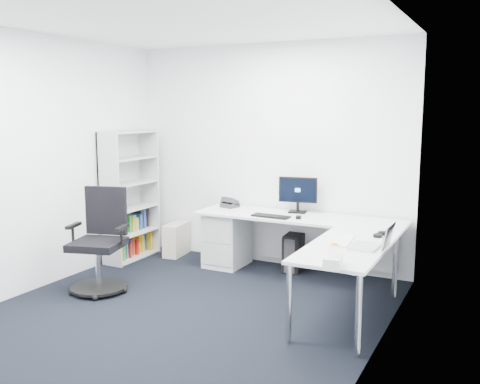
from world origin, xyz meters
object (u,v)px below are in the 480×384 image
at_px(task_chair, 97,241).
at_px(monitor, 298,194).
at_px(l_desk, 287,253).
at_px(laptop, 365,234).
at_px(bookshelf, 130,196).

xyz_separation_m(task_chair, monitor, (1.60, 1.66, 0.37)).
bearing_deg(l_desk, laptop, -34.85).
xyz_separation_m(bookshelf, laptop, (3.20, -0.76, -0.00)).
relative_size(bookshelf, monitor, 3.63).
height_order(l_desk, task_chair, task_chair).
relative_size(bookshelf, laptop, 4.86).
height_order(l_desk, laptop, laptop).
relative_size(l_desk, laptop, 7.11).
distance_m(task_chair, monitor, 2.33).
bearing_deg(l_desk, task_chair, -145.91).
relative_size(l_desk, task_chair, 2.21).
height_order(l_desk, bookshelf, bookshelf).
bearing_deg(bookshelf, laptop, -13.39).
bearing_deg(monitor, task_chair, -143.96).
bearing_deg(monitor, l_desk, -91.26).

